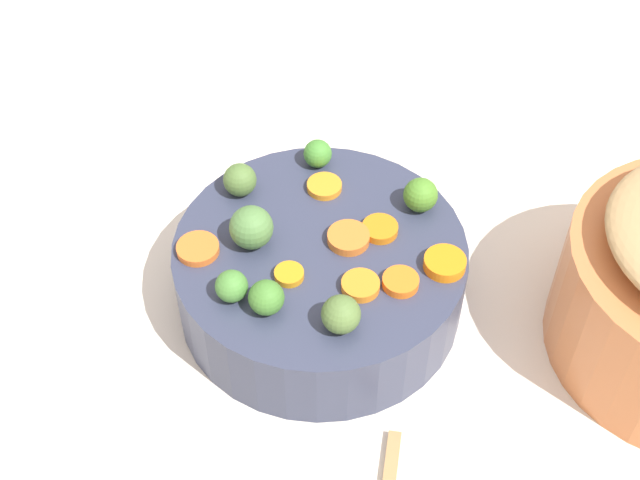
# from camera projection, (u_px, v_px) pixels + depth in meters

# --- Properties ---
(tabletop) EXTENTS (2.40, 2.40, 0.02)m
(tabletop) POSITION_uv_depth(u_px,v_px,m) (354.00, 297.00, 0.90)
(tabletop) COLOR silver
(tabletop) RESTS_ON ground
(serving_bowl_carrots) EXTENTS (0.27, 0.27, 0.08)m
(serving_bowl_carrots) POSITION_uv_depth(u_px,v_px,m) (320.00, 275.00, 0.85)
(serving_bowl_carrots) COLOR #333951
(serving_bowl_carrots) RESTS_ON tabletop
(carrot_slice_0) EXTENTS (0.04, 0.04, 0.01)m
(carrot_slice_0) POSITION_uv_depth(u_px,v_px,m) (380.00, 229.00, 0.83)
(carrot_slice_0) COLOR orange
(carrot_slice_0) RESTS_ON serving_bowl_carrots
(carrot_slice_1) EXTENTS (0.04, 0.04, 0.01)m
(carrot_slice_1) POSITION_uv_depth(u_px,v_px,m) (289.00, 274.00, 0.79)
(carrot_slice_1) COLOR orange
(carrot_slice_1) RESTS_ON serving_bowl_carrots
(carrot_slice_2) EXTENTS (0.04, 0.04, 0.01)m
(carrot_slice_2) POSITION_uv_depth(u_px,v_px,m) (404.00, 280.00, 0.79)
(carrot_slice_2) COLOR orange
(carrot_slice_2) RESTS_ON serving_bowl_carrots
(carrot_slice_3) EXTENTS (0.06, 0.06, 0.01)m
(carrot_slice_3) POSITION_uv_depth(u_px,v_px,m) (198.00, 249.00, 0.81)
(carrot_slice_3) COLOR orange
(carrot_slice_3) RESTS_ON serving_bowl_carrots
(carrot_slice_4) EXTENTS (0.05, 0.05, 0.01)m
(carrot_slice_4) POSITION_uv_depth(u_px,v_px,m) (445.00, 263.00, 0.80)
(carrot_slice_4) COLOR orange
(carrot_slice_4) RESTS_ON serving_bowl_carrots
(carrot_slice_5) EXTENTS (0.04, 0.04, 0.01)m
(carrot_slice_5) POSITION_uv_depth(u_px,v_px,m) (360.00, 285.00, 0.79)
(carrot_slice_5) COLOR orange
(carrot_slice_5) RESTS_ON serving_bowl_carrots
(carrot_slice_6) EXTENTS (0.05, 0.05, 0.01)m
(carrot_slice_6) POSITION_uv_depth(u_px,v_px,m) (348.00, 237.00, 0.82)
(carrot_slice_6) COLOR orange
(carrot_slice_6) RESTS_ON serving_bowl_carrots
(carrot_slice_7) EXTENTS (0.05, 0.05, 0.01)m
(carrot_slice_7) POSITION_uv_depth(u_px,v_px,m) (324.00, 186.00, 0.87)
(carrot_slice_7) COLOR orange
(carrot_slice_7) RESTS_ON serving_bowl_carrots
(brussels_sprout_0) EXTENTS (0.03, 0.03, 0.03)m
(brussels_sprout_0) POSITION_uv_depth(u_px,v_px,m) (418.00, 193.00, 0.85)
(brussels_sprout_0) COLOR #4C862A
(brussels_sprout_0) RESTS_ON serving_bowl_carrots
(brussels_sprout_1) EXTENTS (0.03, 0.03, 0.03)m
(brussels_sprout_1) POSITION_uv_depth(u_px,v_px,m) (266.00, 298.00, 0.76)
(brussels_sprout_1) COLOR #437E30
(brussels_sprout_1) RESTS_ON serving_bowl_carrots
(brussels_sprout_2) EXTENTS (0.03, 0.03, 0.03)m
(brussels_sprout_2) POSITION_uv_depth(u_px,v_px,m) (240.00, 180.00, 0.86)
(brussels_sprout_2) COLOR #507236
(brussels_sprout_2) RESTS_ON serving_bowl_carrots
(brussels_sprout_3) EXTENTS (0.03, 0.03, 0.03)m
(brussels_sprout_3) POSITION_uv_depth(u_px,v_px,m) (341.00, 314.00, 0.75)
(brussels_sprout_3) COLOR #537438
(brussels_sprout_3) RESTS_ON serving_bowl_carrots
(brussels_sprout_4) EXTENTS (0.03, 0.03, 0.03)m
(brussels_sprout_4) POSITION_uv_depth(u_px,v_px,m) (318.00, 154.00, 0.89)
(brussels_sprout_4) COLOR #438831
(brussels_sprout_4) RESTS_ON serving_bowl_carrots
(brussels_sprout_5) EXTENTS (0.04, 0.04, 0.04)m
(brussels_sprout_5) POSITION_uv_depth(u_px,v_px,m) (251.00, 227.00, 0.81)
(brussels_sprout_5) COLOR #507E41
(brussels_sprout_5) RESTS_ON serving_bowl_carrots
(brussels_sprout_6) EXTENTS (0.03, 0.03, 0.03)m
(brussels_sprout_6) POSITION_uv_depth(u_px,v_px,m) (230.00, 284.00, 0.77)
(brussels_sprout_6) COLOR #478436
(brussels_sprout_6) RESTS_ON serving_bowl_carrots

